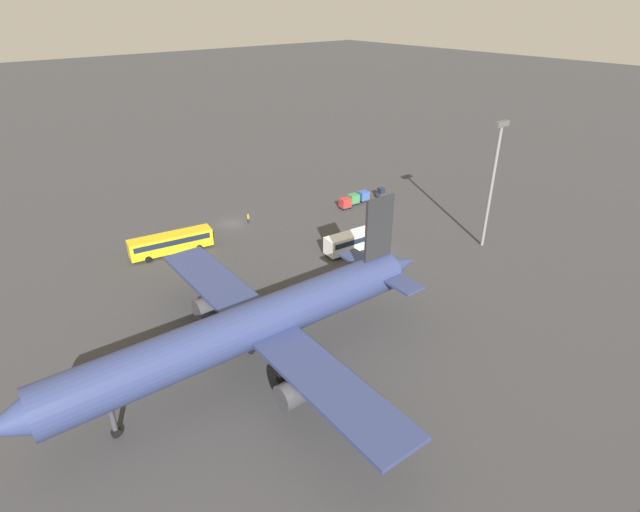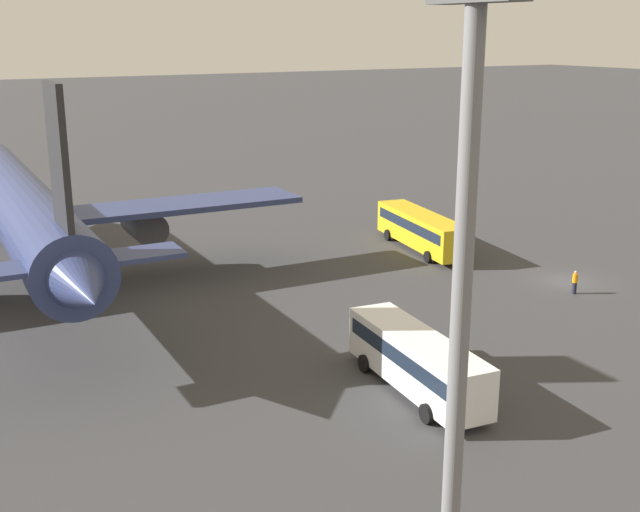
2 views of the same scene
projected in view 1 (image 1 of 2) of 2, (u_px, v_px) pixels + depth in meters
name	position (u px, v px, depth m)	size (l,w,h in m)	color
ground_plane	(232.00, 223.00, 88.49)	(600.00, 600.00, 0.00)	#38383A
airplane	(251.00, 326.00, 50.64)	(48.09, 41.42, 16.02)	navy
shuttle_bus_near	(171.00, 242.00, 77.45)	(12.98, 4.72, 3.18)	gold
shuttle_bus_far	(356.00, 239.00, 78.39)	(11.02, 3.80, 3.13)	white
baggage_tug	(382.00, 193.00, 99.53)	(2.45, 1.71, 2.10)	#333338
worker_person	(248.00, 219.00, 88.21)	(0.38, 0.38, 1.74)	#1E1E2D
cargo_cart_blue	(363.00, 196.00, 97.47)	(2.15, 1.87, 2.06)	#38383D
cargo_cart_green	(353.00, 199.00, 95.99)	(2.15, 1.87, 2.06)	#38383D
cargo_cart_red	(345.00, 203.00, 94.09)	(2.15, 1.87, 2.06)	#38383D
light_pole	(494.00, 174.00, 75.32)	(2.80, 0.70, 19.89)	slate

